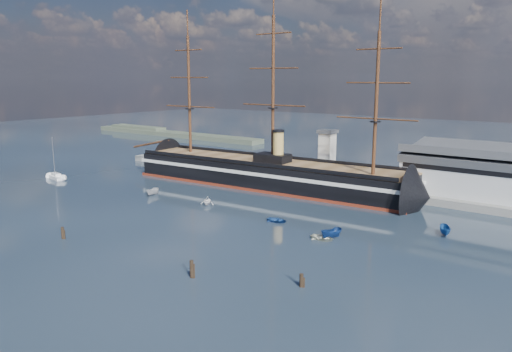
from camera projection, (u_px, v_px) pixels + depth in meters
The scene contains 15 objects.
ground at pixel (253, 205), 129.54m from camera, with size 600.00×600.00×0.00m, color black.
quay at pixel (351, 186), 151.69m from camera, with size 180.00×18.00×2.00m, color slate.
quay_tower at pixel (327, 154), 151.61m from camera, with size 5.00×5.00×15.00m.
shoreline at pixel (162, 132), 286.13m from camera, with size 120.00×10.00×4.00m.
warship at pixel (262, 173), 151.38m from camera, with size 113.36×21.82×53.94m.
sailboat at pixel (56, 176), 162.37m from camera, with size 8.94×4.16×13.78m.
motorboat_a at pixel (153, 195), 140.26m from camera, with size 5.76×2.11×2.30m, color silver.
motorboat_b at pixel (277, 222), 114.08m from camera, with size 3.04×1.22×1.42m, color navy.
motorboat_c at pixel (331, 238), 102.49m from camera, with size 6.29×2.31×2.52m, color navy.
motorboat_d at pixel (207, 205), 129.69m from camera, with size 6.57×2.85×2.41m, color white.
motorboat_e at pixel (322, 240), 101.51m from camera, with size 3.10×1.24×1.45m, color beige.
motorboat_f at pixel (445, 235), 104.47m from camera, with size 6.27×2.30×2.51m, color navy.
piling_near_left at pixel (63, 239), 102.30m from camera, with size 0.64×0.64×3.21m, color black.
piling_near_right at pixel (192, 278), 82.44m from camera, with size 0.64×0.64×3.71m, color black.
piling_far_right at pixel (301, 287), 78.81m from camera, with size 0.64×0.64×2.87m, color black.
Camera 1 is at (76.69, -59.48, 32.54)m, focal length 35.00 mm.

